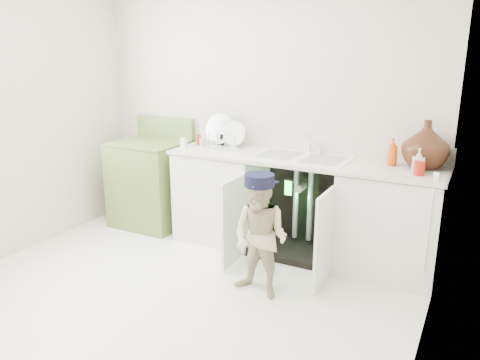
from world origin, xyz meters
name	(u,v)px	position (x,y,z in m)	size (l,w,h in m)	color
ground	(173,296)	(0.00, 0.00, 0.00)	(3.50, 3.50, 0.00)	silver
room_shell	(166,135)	(0.00, 0.00, 1.25)	(6.00, 5.50, 1.26)	beige
counter_run	(305,203)	(0.60, 1.21, 0.49)	(2.44, 1.02, 1.28)	white
avocado_stove	(152,182)	(-1.11, 1.18, 0.46)	(0.72, 0.65, 1.12)	olive
repair_worker	(260,236)	(0.57, 0.34, 0.48)	(0.49, 0.73, 0.95)	beige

